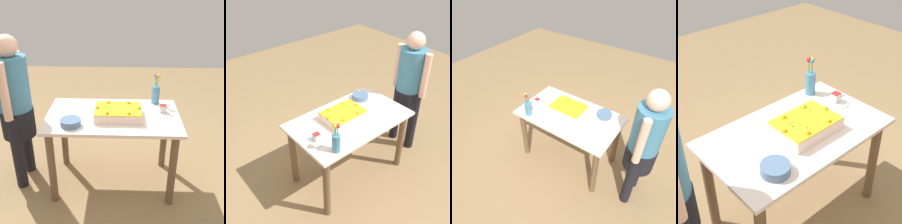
{
  "view_description": "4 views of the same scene",
  "coord_description": "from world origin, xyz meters",
  "views": [
    {
      "loc": [
        0.08,
        -2.31,
        1.94
      ],
      "look_at": [
        -0.01,
        -0.02,
        0.81
      ],
      "focal_mm": 45.0,
      "sensor_mm": 36.0,
      "label": 1
    },
    {
      "loc": [
        1.6,
        1.71,
        2.46
      ],
      "look_at": [
        0.1,
        -0.07,
        0.86
      ],
      "focal_mm": 45.0,
      "sensor_mm": 36.0,
      "label": 2
    },
    {
      "loc": [
        -1.12,
        1.71,
        2.47
      ],
      "look_at": [
        0.07,
        0.03,
        0.8
      ],
      "focal_mm": 35.0,
      "sensor_mm": 36.0,
      "label": 3
    },
    {
      "loc": [
        -1.25,
        -1.33,
        2.14
      ],
      "look_at": [
        -0.03,
        0.03,
        0.92
      ],
      "focal_mm": 55.0,
      "sensor_mm": 36.0,
      "label": 4
    }
  ],
  "objects": [
    {
      "name": "cake_knife",
      "position": [
        -0.37,
        0.06,
        0.77
      ],
      "size": [
        0.19,
        0.16,
        0.0
      ],
      "primitive_type": "cube",
      "rotation": [
        0.0,
        0.0,
        5.6
      ],
      "color": "silver",
      "rests_on": "dining_table"
    },
    {
      "name": "fruit_bowl",
      "position": [
        -0.35,
        -0.21,
        0.8
      ],
      "size": [
        0.18,
        0.18,
        0.06
      ],
      "primitive_type": "cylinder",
      "color": "slate",
      "rests_on": "dining_table"
    },
    {
      "name": "sheet_cake",
      "position": [
        0.05,
        -0.04,
        0.81
      ],
      "size": [
        0.42,
        0.31,
        0.11
      ],
      "color": "#FCD9C7",
      "rests_on": "dining_table"
    },
    {
      "name": "serving_plate_with_slice",
      "position": [
        0.46,
        0.06,
        0.79
      ],
      "size": [
        0.2,
        0.2,
        0.08
      ],
      "color": "white",
      "rests_on": "dining_table"
    },
    {
      "name": "ground_plane",
      "position": [
        0.0,
        0.0,
        0.0
      ],
      "size": [
        8.0,
        8.0,
        0.0
      ],
      "primitive_type": "plane",
      "color": "#91734C"
    },
    {
      "name": "dining_table",
      "position": [
        0.0,
        0.0,
        0.62
      ],
      "size": [
        1.23,
        0.73,
        0.77
      ],
      "color": "silver",
      "rests_on": "ground_plane"
    },
    {
      "name": "flower_vase",
      "position": [
        0.42,
        0.28,
        0.89
      ],
      "size": [
        0.08,
        0.08,
        0.3
      ],
      "color": "teal",
      "rests_on": "dining_table"
    }
  ]
}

